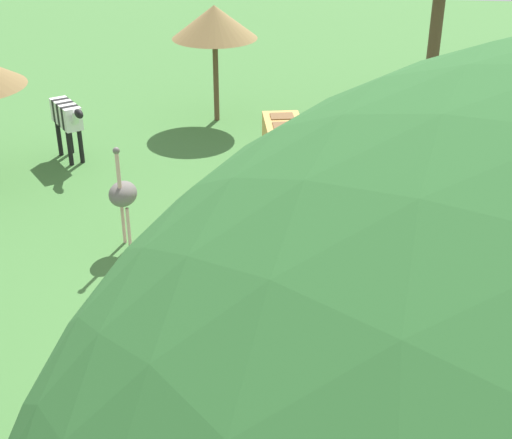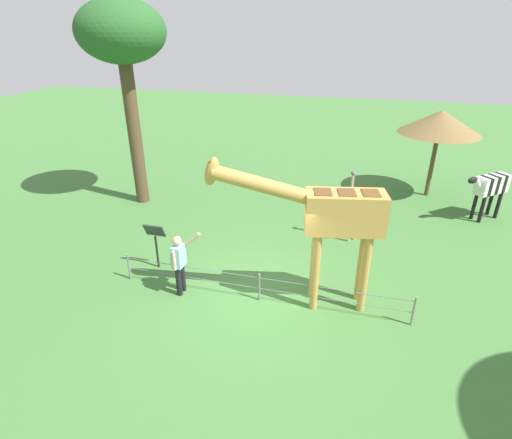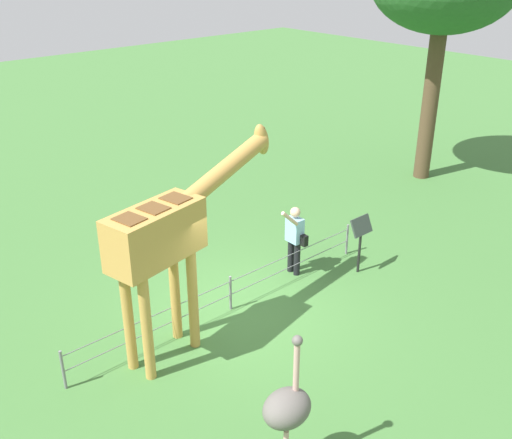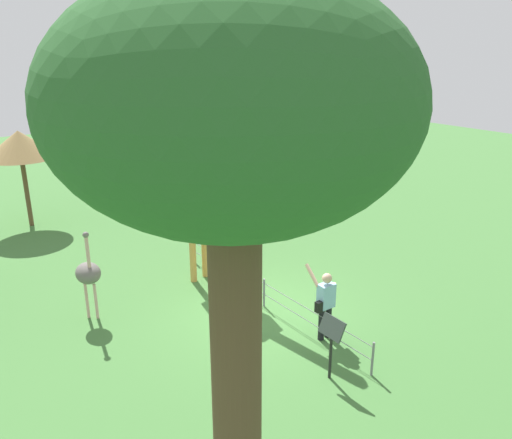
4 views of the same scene
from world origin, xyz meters
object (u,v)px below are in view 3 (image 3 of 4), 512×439
at_px(visitor, 295,236).
at_px(ostrich, 287,408).
at_px(giraffe, 171,233).
at_px(info_sign, 361,233).

height_order(visitor, ostrich, ostrich).
bearing_deg(giraffe, info_sign, -5.38).
bearing_deg(visitor, giraffe, -171.99).
distance_m(ostrich, info_sign, 5.83).
relative_size(visitor, ostrich, 0.75).
bearing_deg(ostrich, info_sign, 29.98).
height_order(ostrich, info_sign, ostrich).
bearing_deg(giraffe, visitor, 8.01).
xyz_separation_m(giraffe, visitor, (3.42, 0.48, -1.39)).
xyz_separation_m(visitor, info_sign, (1.11, -0.91, 0.05)).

